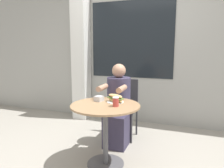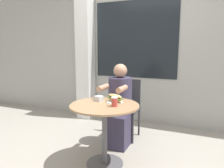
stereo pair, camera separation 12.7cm
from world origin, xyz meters
TOP-DOWN VIEW (x-y plane):
  - ground_plane at (0.00, 0.00)m, footprint 8.00×8.00m
  - storefront_wall at (-0.00, 1.65)m, footprint 8.00×0.09m
  - lattice_pillar at (-1.09, 1.45)m, footprint 0.27×0.27m
  - cafe_table at (0.00, 0.00)m, footprint 0.78×0.78m
  - diner_chair at (-0.05, 0.91)m, footprint 0.39×0.39m
  - seated_diner at (-0.05, 0.56)m, footprint 0.33×0.58m
  - sandwich_on_plate at (0.07, 0.13)m, footprint 0.23×0.19m
  - drink_cup at (0.13, -0.03)m, footprint 0.07×0.07m
  - napkin_box at (-0.13, 0.13)m, footprint 0.11×0.11m

SIDE VIEW (x-z plane):
  - ground_plane at x=0.00m, z-range 0.00..0.00m
  - seated_diner at x=-0.05m, z-range -0.07..1.05m
  - diner_chair at x=-0.05m, z-range 0.09..0.96m
  - cafe_table at x=0.00m, z-range 0.17..0.88m
  - napkin_box at x=-0.13m, z-range 0.71..0.77m
  - sandwich_on_plate at x=0.07m, z-range 0.71..0.81m
  - drink_cup at x=0.13m, z-range 0.71..0.82m
  - lattice_pillar at x=-1.09m, z-range 0.00..2.40m
  - storefront_wall at x=0.00m, z-range 0.00..2.80m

